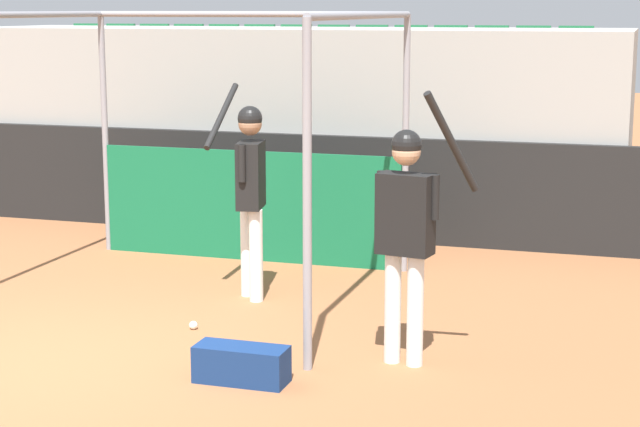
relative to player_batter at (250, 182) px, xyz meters
The scene contains 8 objects.
ground_plane 2.79m from the player_batter, 112.60° to the right, with size 60.00×60.00×0.00m, color #935B38.
outfield_wall 3.09m from the player_batter, 108.72° to the left, with size 24.00×0.12×1.25m.
bleacher_section 4.26m from the player_batter, 103.27° to the left, with size 8.70×2.40×2.53m.
batting_cage 1.07m from the player_batter, 123.43° to the left, with size 3.58×3.39×2.73m.
player_batter is the anchor object (origin of this frame).
player_waiting 2.36m from the player_batter, 38.23° to the right, with size 0.80×0.51×2.17m.
equipment_bag 2.57m from the player_batter, 70.77° to the right, with size 0.70×0.28×0.28m.
baseball 1.57m from the player_batter, 95.85° to the right, with size 0.07×0.07×0.07m.
Camera 1 is at (4.60, -7.00, 2.76)m, focal length 60.00 mm.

